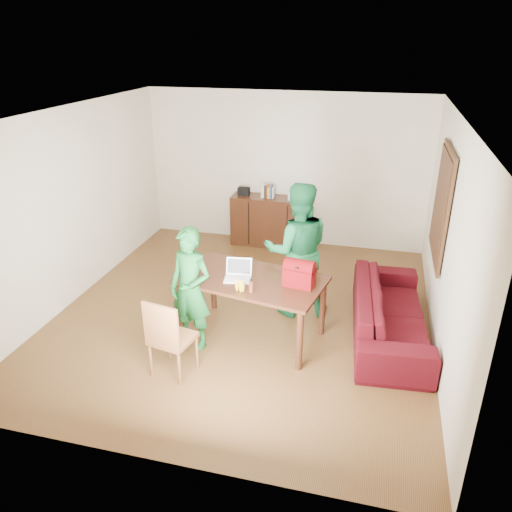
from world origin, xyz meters
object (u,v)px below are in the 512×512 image
(person_far, at_px, (297,250))
(sofa, at_px, (390,312))
(table, at_px, (252,286))
(red_bag, at_px, (299,276))
(person_near, at_px, (191,289))
(laptop, at_px, (238,276))
(bottle, at_px, (251,286))
(chair, at_px, (173,352))

(person_far, height_order, sofa, person_far)
(table, relative_size, red_bag, 5.32)
(red_bag, bearing_deg, sofa, 33.37)
(table, distance_m, person_near, 0.76)
(table, distance_m, laptop, 0.23)
(bottle, bearing_deg, person_far, 72.41)
(table, xyz_separation_m, sofa, (1.70, 0.45, -0.39))
(chair, height_order, sofa, chair)
(laptop, relative_size, red_bag, 0.96)
(person_near, bearing_deg, table, 44.74)
(chair, xyz_separation_m, bottle, (0.75, 0.63, 0.62))
(table, bearing_deg, person_near, -139.64)
(red_bag, distance_m, sofa, 1.36)
(person_near, height_order, sofa, person_near)
(person_near, relative_size, bottle, 9.68)
(laptop, bearing_deg, table, 17.92)
(chair, xyz_separation_m, person_far, (1.10, 1.73, 0.64))
(person_near, height_order, person_far, person_far)
(laptop, height_order, red_bag, red_bag)
(table, distance_m, person_far, 0.89)
(chair, xyz_separation_m, red_bag, (1.26, 0.93, 0.67))
(person_near, bearing_deg, bottle, 17.54)
(laptop, height_order, bottle, laptop)
(chair, height_order, red_bag, red_bag)
(person_near, distance_m, laptop, 0.59)
(chair, xyz_separation_m, sofa, (2.37, 1.42, 0.04))
(red_bag, relative_size, sofa, 0.16)
(chair, bearing_deg, sofa, 42.25)
(chair, relative_size, red_bag, 2.73)
(chair, height_order, person_near, person_near)
(table, relative_size, person_near, 1.23)
(sofa, bearing_deg, table, 100.23)
(laptop, distance_m, sofa, 2.01)
(person_near, height_order, laptop, person_near)
(person_far, bearing_deg, table, 44.05)
(table, distance_m, bottle, 0.40)
(laptop, bearing_deg, red_bag, -5.51)
(table, bearing_deg, laptop, -143.21)
(person_near, xyz_separation_m, red_bag, (1.25, 0.33, 0.18))
(chair, relative_size, bottle, 6.10)
(person_far, xyz_separation_m, bottle, (-0.35, -1.09, -0.03))
(chair, distance_m, red_bag, 1.70)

